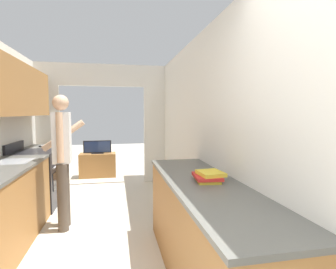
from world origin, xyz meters
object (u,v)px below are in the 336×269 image
(person, at_px, (62,157))
(tv_cabinet, at_px, (98,165))
(television, at_px, (97,147))
(knife, at_px, (41,146))
(range_oven, at_px, (36,179))
(book_stack, at_px, (208,176))

(person, height_order, tv_cabinet, person)
(person, relative_size, tv_cabinet, 2.09)
(television, height_order, knife, knife)
(person, xyz_separation_m, knife, (-0.63, 1.46, -0.02))
(range_oven, relative_size, book_stack, 3.27)
(person, bearing_deg, television, -7.12)
(tv_cabinet, bearing_deg, range_oven, -113.35)
(range_oven, height_order, person, person)
(television, bearing_deg, tv_cabinet, 90.00)
(book_stack, distance_m, knife, 3.52)
(range_oven, bearing_deg, book_stack, -47.57)
(television, bearing_deg, book_stack, -73.52)
(television, bearing_deg, knife, -124.44)
(person, distance_m, tv_cabinet, 2.87)
(tv_cabinet, relative_size, television, 1.31)
(tv_cabinet, xyz_separation_m, knife, (-0.88, -1.33, 0.63))
(range_oven, relative_size, person, 0.60)
(person, height_order, knife, person)
(book_stack, height_order, knife, book_stack)
(book_stack, relative_size, television, 0.51)
(range_oven, height_order, knife, range_oven)
(range_oven, bearing_deg, tv_cabinet, 66.65)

